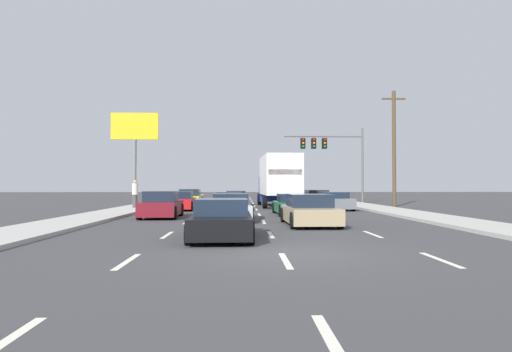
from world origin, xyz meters
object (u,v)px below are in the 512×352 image
object	(u,v)px
pedestrian_near_corner	(135,194)
car_red	(180,201)
car_white	(229,202)
traffic_signal_mast	(327,148)
car_silver	(230,208)
roadside_billboard	(135,138)
car_navy	(236,199)
car_tan	(309,211)
utility_pole_mid	(394,147)
car_black	(222,220)
car_gray	(333,201)
car_maroon	(161,206)
car_green	(293,205)
car_yellow	(190,198)
car_orange	(316,198)
box_truck	(278,178)

from	to	relation	value
pedestrian_near_corner	car_red	bearing A→B (deg)	-7.17
car_red	pedestrian_near_corner	xyz separation A→B (m)	(-3.04, 0.38, 0.52)
car_white	traffic_signal_mast	world-z (taller)	traffic_signal_mast
car_red	car_silver	size ratio (longest dim) A/B	1.07
car_white	roadside_billboard	xyz separation A→B (m)	(-9.25, 12.91, 5.52)
car_silver	car_navy	bearing A→B (deg)	89.96
car_tan	utility_pole_mid	world-z (taller)	utility_pole_mid
car_black	pedestrian_near_corner	distance (m)	17.43
car_black	pedestrian_near_corner	world-z (taller)	pedestrian_near_corner
car_gray	roadside_billboard	world-z (taller)	roadside_billboard
car_maroon	car_black	size ratio (longest dim) A/B	0.96
car_red	car_green	bearing A→B (deg)	-35.78
car_navy	car_silver	xyz separation A→B (m)	(-0.01, -14.80, 0.01)
car_white	roadside_billboard	world-z (taller)	roadside_billboard
car_black	car_gray	size ratio (longest dim) A/B	0.96
car_yellow	car_tan	distance (m)	18.90
car_white	car_tan	xyz separation A→B (m)	(3.58, -10.42, 0.03)
car_black	utility_pole_mid	xyz separation A→B (m)	(12.13, 19.29, 3.99)
car_navy	car_silver	size ratio (longest dim) A/B	1.01
car_yellow	roadside_billboard	distance (m)	9.88
car_yellow	car_red	size ratio (longest dim) A/B	0.97
car_green	pedestrian_near_corner	world-z (taller)	pedestrian_near_corner
car_navy	traffic_signal_mast	xyz separation A→B (m)	(8.27, 4.48, 4.50)
car_navy	car_silver	bearing A→B (deg)	-90.04
car_silver	roadside_billboard	bearing A→B (deg)	114.77
car_maroon	roadside_billboard	size ratio (longest dim) A/B	0.48
car_tan	car_orange	world-z (taller)	car_tan
car_tan	roadside_billboard	world-z (taller)	roadside_billboard
car_yellow	traffic_signal_mast	size ratio (longest dim) A/B	0.61
car_red	utility_pole_mid	distance (m)	16.57
car_white	box_truck	size ratio (longest dim) A/B	0.50
box_truck	traffic_signal_mast	size ratio (longest dim) A/B	1.21
box_truck	roadside_billboard	world-z (taller)	roadside_billboard
traffic_signal_mast	car_tan	bearing A→B (deg)	-102.78
car_white	car_tan	bearing A→B (deg)	-71.02
car_gray	roadside_billboard	distance (m)	20.95
car_red	car_white	xyz separation A→B (m)	(3.34, -1.01, -0.00)
car_silver	car_gray	world-z (taller)	car_silver
car_maroon	traffic_signal_mast	size ratio (longest dim) A/B	0.56
car_gray	traffic_signal_mast	xyz separation A→B (m)	(1.65, 10.77, 4.50)
car_orange	car_gray	world-z (taller)	car_orange
car_gray	car_white	bearing A→B (deg)	-173.63
car_green	box_truck	bearing A→B (deg)	90.74
car_silver	car_green	world-z (taller)	car_silver
car_green	utility_pole_mid	world-z (taller)	utility_pole_mid
car_maroon	utility_pole_mid	xyz separation A→B (m)	(15.59, 10.58, 3.95)
car_green	utility_pole_mid	xyz separation A→B (m)	(8.69, 8.59, 4.02)
car_white	car_red	bearing A→B (deg)	163.17
car_tan	utility_pole_mid	bearing A→B (deg)	59.68
car_navy	car_silver	world-z (taller)	car_silver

